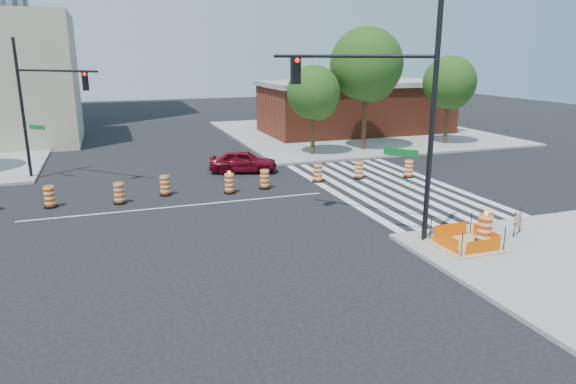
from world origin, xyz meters
The scene contains 22 objects.
ground centered at (0.00, 0.00, 0.00)m, with size 120.00×120.00×0.00m, color black.
sidewalk_ne centered at (18.00, 18.00, 0.07)m, with size 22.00×22.00×0.15m, color gray.
crosswalk_east centered at (10.95, 0.00, 0.01)m, with size 6.75×13.50×0.01m.
lane_centerline centered at (0.00, 0.00, 0.01)m, with size 14.00×0.12×0.01m, color silver.
excavation_pit centered at (9.00, -9.00, 0.22)m, with size 2.20×2.20×0.90m.
brick_storefront centered at (18.00, 18.00, 2.32)m, with size 16.50×8.50×4.60m.
red_coupe centered at (4.55, 5.94, 0.68)m, with size 1.61×4.00×1.36m, color #610815.
signal_pole_se centered at (6.73, -6.61, 5.26)m, with size 4.46×4.93×8.59m.
signal_pole_nw centered at (-6.14, 7.26, 4.68)m, with size 4.23×4.09×7.61m.
pit_drum centered at (9.79, -9.01, 0.67)m, with size 0.63×0.63×1.25m.
barricade centered at (11.60, -8.69, 0.71)m, with size 0.76×0.48×1.02m.
tree_north_c centered at (10.46, 9.33, 4.16)m, with size 3.65×3.65×6.20m.
tree_north_d centered at (14.71, 9.95, 5.90)m, with size 5.17×5.17×8.79m.
tree_north_e centered at (21.92, 10.09, 4.57)m, with size 4.00×4.00×6.81m.
median_drum_2 centered at (-5.74, 1.81, 0.48)m, with size 0.60×0.60×1.02m.
median_drum_3 centered at (-2.69, 1.41, 0.48)m, with size 0.60×0.60×1.02m.
median_drum_4 centered at (-0.46, 2.22, 0.48)m, with size 0.60×0.60×1.02m.
median_drum_5 centered at (2.68, 1.53, 0.49)m, with size 0.60×0.60×1.18m.
median_drum_6 centered at (4.64, 1.80, 0.48)m, with size 0.60×0.60×1.02m.
median_drum_7 centered at (7.85, 2.23, 0.48)m, with size 0.60×0.60×1.02m.
median_drum_8 centered at (10.35, 2.15, 0.48)m, with size 0.60×0.60×1.02m.
median_drum_9 centered at (13.21, 1.48, 0.48)m, with size 0.60×0.60×1.02m.
Camera 1 is at (-2.92, -23.37, 6.89)m, focal length 32.00 mm.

